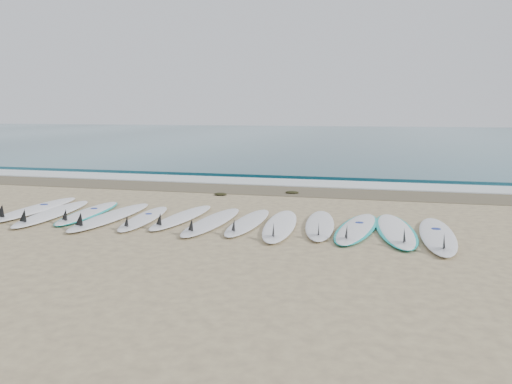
# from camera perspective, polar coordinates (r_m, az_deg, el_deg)

# --- Properties ---
(ground) EXTENTS (120.00, 120.00, 0.00)m
(ground) POSITION_cam_1_polar(r_m,az_deg,el_deg) (9.69, -4.94, -3.47)
(ground) COLOR tan
(ocean) EXTENTS (120.00, 55.00, 0.03)m
(ocean) POSITION_cam_1_polar(r_m,az_deg,el_deg) (41.60, 9.78, 6.24)
(ocean) COLOR #1D5665
(ocean) RESTS_ON ground
(wet_sand_band) EXTENTS (120.00, 1.80, 0.01)m
(wet_sand_band) POSITION_cam_1_polar(r_m,az_deg,el_deg) (13.56, 0.67, 0.26)
(wet_sand_band) COLOR brown
(wet_sand_band) RESTS_ON ground
(foam_band) EXTENTS (120.00, 1.40, 0.04)m
(foam_band) POSITION_cam_1_polar(r_m,az_deg,el_deg) (14.91, 1.91, 1.14)
(foam_band) COLOR silver
(foam_band) RESTS_ON ground
(wave_crest) EXTENTS (120.00, 1.00, 0.10)m
(wave_crest) POSITION_cam_1_polar(r_m,az_deg,el_deg) (16.36, 3.01, 1.96)
(wave_crest) COLOR #1D5665
(wave_crest) RESTS_ON ground
(surfboard_0) EXTENTS (0.70, 2.89, 0.37)m
(surfboard_0) POSITION_cam_1_polar(r_m,az_deg,el_deg) (11.62, -24.07, -1.79)
(surfboard_0) COLOR white
(surfboard_0) RESTS_ON ground
(surfboard_1) EXTENTS (0.88, 2.85, 0.36)m
(surfboard_1) POSITION_cam_1_polar(r_m,az_deg,el_deg) (11.02, -22.33, -2.25)
(surfboard_1) COLOR white
(surfboard_1) RESTS_ON ground
(surfboard_2) EXTENTS (0.81, 2.53, 0.32)m
(surfboard_2) POSITION_cam_1_polar(r_m,az_deg,el_deg) (10.89, -18.68, -2.26)
(surfboard_2) COLOR white
(surfboard_2) RESTS_ON ground
(surfboard_3) EXTENTS (0.67, 2.86, 0.36)m
(surfboard_3) POSITION_cam_1_polar(r_m,az_deg,el_deg) (10.29, -16.39, -2.70)
(surfboard_3) COLOR white
(surfboard_3) RESTS_ON ground
(surfboard_4) EXTENTS (0.73, 2.41, 0.30)m
(surfboard_4) POSITION_cam_1_polar(r_m,az_deg,el_deg) (10.01, -12.77, -2.94)
(surfboard_4) COLOR white
(surfboard_4) RESTS_ON ground
(surfboard_5) EXTENTS (0.71, 2.55, 0.32)m
(surfboard_5) POSITION_cam_1_polar(r_m,az_deg,el_deg) (9.97, -8.58, -2.85)
(surfboard_5) COLOR white
(surfboard_5) RESTS_ON ground
(surfboard_6) EXTENTS (0.69, 2.66, 0.34)m
(surfboard_6) POSITION_cam_1_polar(r_m,az_deg,el_deg) (9.49, -5.16, -3.39)
(surfboard_6) COLOR silver
(surfboard_6) RESTS_ON ground
(surfboard_7) EXTENTS (0.57, 2.47, 0.31)m
(surfboard_7) POSITION_cam_1_polar(r_m,az_deg,el_deg) (9.42, -1.00, -3.47)
(surfboard_7) COLOR white
(surfboard_7) RESTS_ON ground
(surfboard_8) EXTENTS (0.78, 2.73, 0.35)m
(surfboard_8) POSITION_cam_1_polar(r_m,az_deg,el_deg) (9.16, 2.74, -3.81)
(surfboard_8) COLOR white
(surfboard_8) RESTS_ON ground
(surfboard_9) EXTENTS (0.76, 2.58, 0.32)m
(surfboard_9) POSITION_cam_1_polar(r_m,az_deg,el_deg) (9.28, 7.30, -3.73)
(surfboard_9) COLOR white
(surfboard_9) RESTS_ON ground
(surfboard_10) EXTENTS (0.96, 2.67, 0.33)m
(surfboard_10) POSITION_cam_1_polar(r_m,az_deg,el_deg) (9.16, 11.41, -4.05)
(surfboard_10) COLOR white
(surfboard_10) RESTS_ON ground
(surfboard_11) EXTENTS (0.93, 2.76, 0.34)m
(surfboard_11) POSITION_cam_1_polar(r_m,az_deg,el_deg) (9.15, 15.69, -4.22)
(surfboard_11) COLOR white
(surfboard_11) RESTS_ON ground
(surfboard_12) EXTENTS (0.61, 2.77, 0.35)m
(surfboard_12) POSITION_cam_1_polar(r_m,az_deg,el_deg) (8.96, 20.06, -4.67)
(surfboard_12) COLOR white
(surfboard_12) RESTS_ON ground
(seaweed_near) EXTENTS (0.33, 0.26, 0.06)m
(seaweed_near) POSITION_cam_1_polar(r_m,az_deg,el_deg) (12.73, -4.09, -0.23)
(seaweed_near) COLOR black
(seaweed_near) RESTS_ON ground
(seaweed_far) EXTENTS (0.35, 0.27, 0.07)m
(seaweed_far) POSITION_cam_1_polar(r_m,az_deg,el_deg) (12.99, 4.14, -0.04)
(seaweed_far) COLOR black
(seaweed_far) RESTS_ON ground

